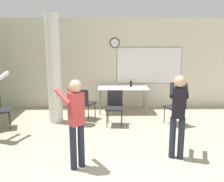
{
  "coord_description": "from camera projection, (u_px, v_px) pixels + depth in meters",
  "views": [
    {
      "loc": [
        0.04,
        -2.83,
        2.18
      ],
      "look_at": [
        0.11,
        2.73,
        1.01
      ],
      "focal_mm": 40.0,
      "sensor_mm": 36.0,
      "label": 1
    }
  ],
  "objects": [
    {
      "name": "wall_back",
      "position": [
        109.0,
        64.0,
        7.88
      ],
      "size": [
        8.0,
        0.15,
        2.8
      ],
      "color": "beige",
      "rests_on": "ground_plane"
    },
    {
      "name": "support_pillar",
      "position": [
        54.0,
        70.0,
        6.4
      ],
      "size": [
        0.36,
        0.36,
        2.8
      ],
      "color": "silver",
      "rests_on": "ground_plane"
    },
    {
      "name": "folding_table",
      "position": [
        123.0,
        89.0,
        7.48
      ],
      "size": [
        1.49,
        0.79,
        0.75
      ],
      "color": "beige",
      "rests_on": "ground_plane"
    },
    {
      "name": "bottle_on_table",
      "position": [
        131.0,
        84.0,
        7.56
      ],
      "size": [
        0.07,
        0.07,
        0.23
      ],
      "color": "black",
      "rests_on": "folding_table"
    },
    {
      "name": "chair_mid_room",
      "position": [
        176.0,
        106.0,
        6.33
      ],
      "size": [
        0.58,
        0.58,
        0.87
      ],
      "color": "#232328",
      "rests_on": "ground_plane"
    },
    {
      "name": "chair_table_left",
      "position": [
        85.0,
        102.0,
        6.73
      ],
      "size": [
        0.59,
        0.59,
        0.87
      ],
      "color": "#232328",
      "rests_on": "ground_plane"
    },
    {
      "name": "chair_table_front",
      "position": [
        115.0,
        105.0,
        6.38
      ],
      "size": [
        0.47,
        0.47,
        0.87
      ],
      "color": "#232328",
      "rests_on": "ground_plane"
    },
    {
      "name": "person_playing_side",
      "position": [
        178.0,
        110.0,
        4.49
      ],
      "size": [
        0.44,
        0.64,
        1.55
      ],
      "color": "#1E2338",
      "rests_on": "ground_plane"
    },
    {
      "name": "person_playing_front",
      "position": [
        76.0,
        117.0,
        4.13
      ],
      "size": [
        0.56,
        0.61,
        1.54
      ],
      "color": "#1E2338",
      "rests_on": "ground_plane"
    }
  ]
}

